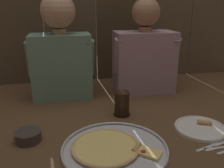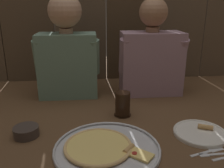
{
  "view_description": "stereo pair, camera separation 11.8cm",
  "coord_description": "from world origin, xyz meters",
  "px_view_note": "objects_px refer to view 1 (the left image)",
  "views": [
    {
      "loc": [
        -0.24,
        -1.0,
        0.56
      ],
      "look_at": [
        -0.02,
        0.1,
        0.18
      ],
      "focal_mm": 38.99,
      "sensor_mm": 36.0,
      "label": 1
    },
    {
      "loc": [
        -0.12,
        -1.01,
        0.56
      ],
      "look_at": [
        -0.02,
        0.1,
        0.18
      ],
      "focal_mm": 38.99,
      "sensor_mm": 36.0,
      "label": 2
    }
  ],
  "objects_px": {
    "dipping_bowl": "(28,136)",
    "diner_right": "(144,51)",
    "pizza_tray": "(112,148)",
    "dinner_plate": "(200,128)",
    "drinking_glass": "(122,104)",
    "diner_left": "(60,49)"
  },
  "relations": [
    {
      "from": "diner_left",
      "to": "diner_right",
      "type": "distance_m",
      "value": 0.52
    },
    {
      "from": "dipping_bowl",
      "to": "diner_right",
      "type": "bearing_deg",
      "value": 36.5
    },
    {
      "from": "dipping_bowl",
      "to": "diner_left",
      "type": "distance_m",
      "value": 0.59
    },
    {
      "from": "pizza_tray",
      "to": "dipping_bowl",
      "type": "height_order",
      "value": "dipping_bowl"
    },
    {
      "from": "pizza_tray",
      "to": "dipping_bowl",
      "type": "bearing_deg",
      "value": 157.96
    },
    {
      "from": "dinner_plate",
      "to": "dipping_bowl",
      "type": "xyz_separation_m",
      "value": [
        -0.76,
        0.06,
        0.02
      ]
    },
    {
      "from": "drinking_glass",
      "to": "dipping_bowl",
      "type": "height_order",
      "value": "drinking_glass"
    },
    {
      "from": "dinner_plate",
      "to": "diner_left",
      "type": "relative_size",
      "value": 0.38
    },
    {
      "from": "drinking_glass",
      "to": "diner_right",
      "type": "bearing_deg",
      "value": 55.76
    },
    {
      "from": "pizza_tray",
      "to": "drinking_glass",
      "type": "distance_m",
      "value": 0.33
    },
    {
      "from": "pizza_tray",
      "to": "dinner_plate",
      "type": "height_order",
      "value": "dinner_plate"
    },
    {
      "from": "diner_right",
      "to": "dinner_plate",
      "type": "bearing_deg",
      "value": -80.06
    },
    {
      "from": "pizza_tray",
      "to": "dipping_bowl",
      "type": "xyz_separation_m",
      "value": [
        -0.33,
        0.13,
        0.02
      ]
    },
    {
      "from": "dipping_bowl",
      "to": "diner_left",
      "type": "height_order",
      "value": "diner_left"
    },
    {
      "from": "dinner_plate",
      "to": "drinking_glass",
      "type": "bearing_deg",
      "value": 144.45
    },
    {
      "from": "dinner_plate",
      "to": "diner_left",
      "type": "xyz_separation_m",
      "value": [
        -0.61,
        0.55,
        0.29
      ]
    },
    {
      "from": "dipping_bowl",
      "to": "diner_left",
      "type": "xyz_separation_m",
      "value": [
        0.15,
        0.49,
        0.27
      ]
    },
    {
      "from": "pizza_tray",
      "to": "drinking_glass",
      "type": "xyz_separation_m",
      "value": [
        0.11,
        0.3,
        0.05
      ]
    },
    {
      "from": "drinking_glass",
      "to": "diner_right",
      "type": "xyz_separation_m",
      "value": [
        0.22,
        0.32,
        0.2
      ]
    },
    {
      "from": "dinner_plate",
      "to": "drinking_glass",
      "type": "xyz_separation_m",
      "value": [
        -0.32,
        0.23,
        0.05
      ]
    },
    {
      "from": "dinner_plate",
      "to": "dipping_bowl",
      "type": "height_order",
      "value": "dipping_bowl"
    },
    {
      "from": "dipping_bowl",
      "to": "pizza_tray",
      "type": "bearing_deg",
      "value": -22.04
    }
  ]
}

